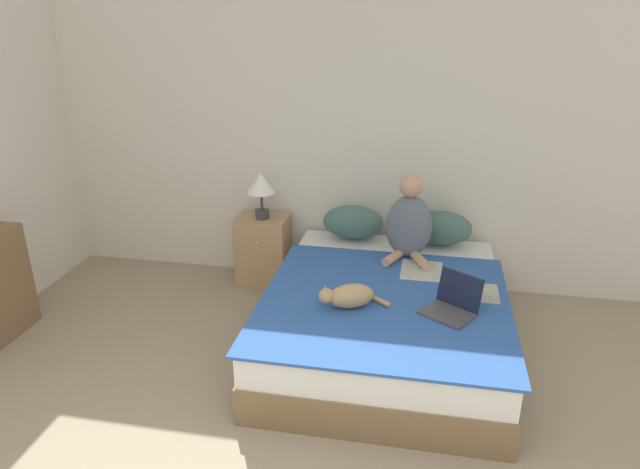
% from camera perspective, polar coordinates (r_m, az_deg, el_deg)
% --- Properties ---
extents(wall_back, '(6.17, 0.05, 2.55)m').
position_cam_1_polar(wall_back, '(4.87, 2.97, 9.44)').
color(wall_back, beige).
rests_on(wall_back, ground_plane).
extents(bed, '(1.66, 2.06, 0.48)m').
position_cam_1_polar(bed, '(4.17, 6.57, -8.26)').
color(bed, brown).
rests_on(bed, ground_plane).
extents(pillow_near, '(0.51, 0.29, 0.29)m').
position_cam_1_polar(pillow_near, '(4.82, 3.33, 1.25)').
color(pillow_near, '#42665B').
rests_on(pillow_near, bed).
extents(pillow_far, '(0.51, 0.29, 0.29)m').
position_cam_1_polar(pillow_far, '(4.79, 11.95, 0.64)').
color(pillow_far, '#42665B').
rests_on(pillow_far, bed).
extents(person_sitting, '(0.37, 0.35, 0.67)m').
position_cam_1_polar(person_sitting, '(4.46, 8.88, 1.16)').
color(person_sitting, slate).
rests_on(person_sitting, bed).
extents(cat_tabby, '(0.47, 0.28, 0.16)m').
position_cam_1_polar(cat_tabby, '(3.74, 2.89, -6.16)').
color(cat_tabby, tan).
rests_on(cat_tabby, bed).
extents(laptop_open, '(0.41, 0.40, 0.24)m').
position_cam_1_polar(laptop_open, '(3.79, 13.02, -6.93)').
color(laptop_open, '#424247').
rests_on(laptop_open, bed).
extents(nightstand, '(0.44, 0.36, 0.62)m').
position_cam_1_polar(nightstand, '(5.09, -5.68, -1.53)').
color(nightstand, tan).
rests_on(nightstand, ground_plane).
extents(table_lamp, '(0.24, 0.24, 0.41)m').
position_cam_1_polar(table_lamp, '(4.86, -5.91, 4.85)').
color(table_lamp, '#38383D').
rests_on(table_lamp, nightstand).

